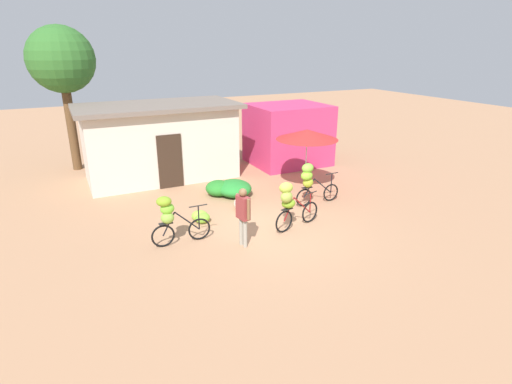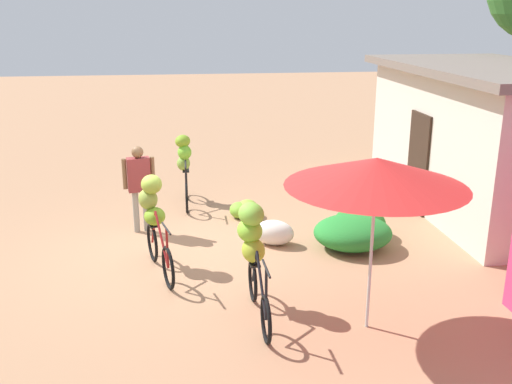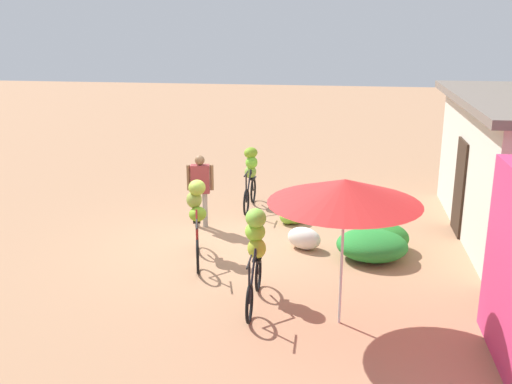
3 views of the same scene
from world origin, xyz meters
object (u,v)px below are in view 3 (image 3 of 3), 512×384
at_px(produce_sack, 304,238).
at_px(person_vendor, 200,184).
at_px(bicycle_near_pile, 197,213).
at_px(banana_pile_on_ground, 292,216).
at_px(market_umbrella, 345,191).
at_px(bicycle_center_loaded, 255,245).
at_px(bicycle_leftmost, 251,173).

xyz_separation_m(produce_sack, person_vendor, (-0.96, -2.32, 0.76)).
height_order(bicycle_near_pile, banana_pile_on_ground, bicycle_near_pile).
bearing_deg(bicycle_near_pile, produce_sack, 107.49).
relative_size(market_umbrella, produce_sack, 3.21).
height_order(market_umbrella, banana_pile_on_ground, market_umbrella).
height_order(market_umbrella, bicycle_center_loaded, market_umbrella).
distance_m(bicycle_near_pile, banana_pile_on_ground, 2.77).
xyz_separation_m(bicycle_leftmost, produce_sack, (2.64, 1.48, -0.62)).
bearing_deg(person_vendor, banana_pile_on_ground, 104.63).
height_order(bicycle_center_loaded, produce_sack, bicycle_center_loaded).
bearing_deg(person_vendor, bicycle_near_pile, 10.93).
bearing_deg(bicycle_near_pile, bicycle_center_loaded, 41.18).
bearing_deg(produce_sack, bicycle_near_pile, -72.51).
relative_size(bicycle_near_pile, banana_pile_on_ground, 2.46).
height_order(market_umbrella, bicycle_leftmost, market_umbrella).
height_order(bicycle_leftmost, person_vendor, person_vendor).
bearing_deg(bicycle_leftmost, banana_pile_on_ground, 44.03).
distance_m(market_umbrella, bicycle_center_loaded, 1.95).
height_order(bicycle_leftmost, produce_sack, bicycle_leftmost).
height_order(bicycle_near_pile, person_vendor, person_vendor).
bearing_deg(bicycle_center_loaded, bicycle_leftmost, -170.24).
relative_size(banana_pile_on_ground, person_vendor, 0.42).
xyz_separation_m(bicycle_center_loaded, person_vendor, (-3.15, -1.67, 0.09)).
xyz_separation_m(market_umbrella, banana_pile_on_ground, (-4.38, -1.09, -1.90)).
bearing_deg(person_vendor, produce_sack, 67.45).
bearing_deg(banana_pile_on_ground, bicycle_center_loaded, -4.56).
xyz_separation_m(bicycle_leftmost, bicycle_near_pile, (3.27, -0.53, 0.03)).
bearing_deg(market_umbrella, produce_sack, -165.95).
bearing_deg(market_umbrella, person_vendor, -141.76).
relative_size(market_umbrella, bicycle_center_loaded, 1.32).
distance_m(produce_sack, person_vendor, 2.63).
xyz_separation_m(bicycle_near_pile, banana_pile_on_ground, (-2.11, 1.65, -0.70)).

